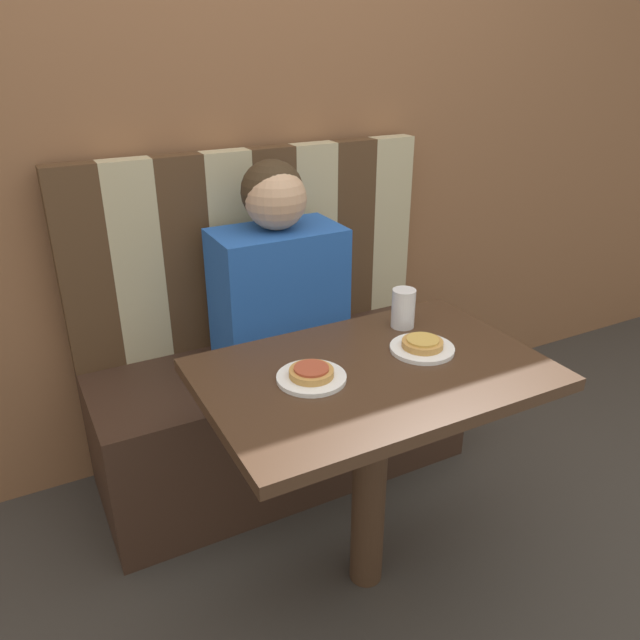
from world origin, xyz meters
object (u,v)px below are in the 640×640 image
Objects in this scene: pizza_left at (311,372)px; pizza_right at (422,343)px; person at (277,271)px; plate_left at (311,378)px; plate_right at (422,349)px; drinking_cup at (403,308)px.

pizza_right is (0.35, 0.00, 0.00)m from pizza_left.
pizza_right is at bearing -73.64° from person.
plate_left is 0.02m from pizza_left.
plate_right is 1.52× the size of drinking_cup.
drinking_cup is at bearing 21.97° from plate_left.
person is at bearing 106.36° from plate_right.
plate_right is 0.17m from drinking_cup.
drinking_cup reaches higher than plate_right.
pizza_right reaches higher than plate_left.
person reaches higher than plate_left.
drinking_cup is at bearing 75.05° from pizza_right.
person is 3.84× the size of plate_left.
person is at bearing 73.64° from pizza_left.
plate_left is 1.00× the size of plate_right.
plate_left is 0.35m from pizza_right.
pizza_right is at bearing -104.95° from drinking_cup.
pizza_right is at bearing 0.00° from plate_left.
pizza_left is at bearing 180.00° from plate_right.
plate_right is 1.57× the size of pizza_right.
drinking_cup is at bearing 75.05° from plate_right.
pizza_left reaches higher than plate_left.
plate_right is at bearing 0.00° from plate_left.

